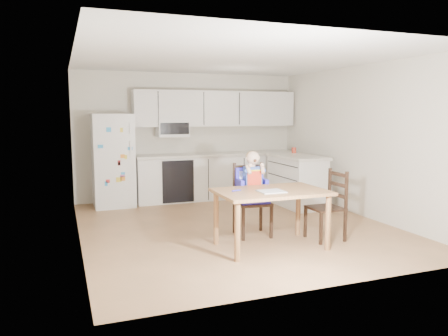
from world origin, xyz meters
name	(u,v)px	position (x,y,z in m)	size (l,w,h in m)	color
room	(224,143)	(0.00, 0.48, 1.25)	(4.52, 5.01, 2.51)	olive
refrigerator	(113,160)	(-1.55, 2.15, 0.85)	(0.72, 0.70, 1.70)	silver
kitchen_run	(217,155)	(0.50, 2.24, 0.88)	(3.37, 0.62, 2.15)	silver
kitchen_island	(297,180)	(1.62, 0.98, 0.48)	(0.67, 1.28, 0.94)	silver
red_cup	(294,150)	(1.78, 1.38, 1.00)	(0.09, 0.09, 0.11)	red
dining_table	(271,198)	(0.04, -1.12, 0.64)	(1.39, 0.89, 0.74)	brown
napkin	(271,191)	(-0.01, -1.22, 0.75)	(0.31, 0.27, 0.01)	#A4A4A8
toddler_spoon	(236,191)	(-0.40, -1.02, 0.75)	(0.02, 0.02, 0.12)	#312CD0
chair_booster	(251,184)	(0.05, -0.50, 0.72)	(0.48, 0.48, 1.20)	black
chair_side	(332,200)	(0.99, -1.07, 0.54)	(0.42, 0.42, 0.95)	black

